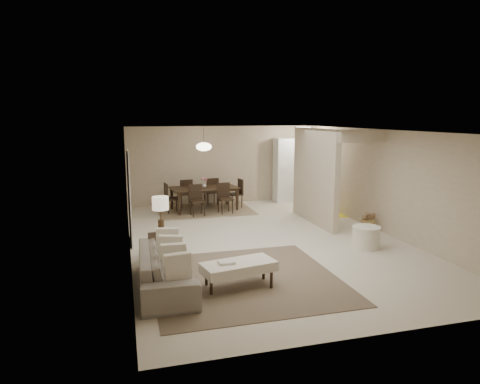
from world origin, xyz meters
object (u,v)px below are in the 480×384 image
object	(u,v)px
sofa	(166,269)
wicker_basket	(368,226)
side_table	(162,247)
ottoman_bench	(239,267)
pantry_cabinet	(292,170)
round_pouf	(366,237)
dining_table	(205,199)

from	to	relation	value
sofa	wicker_basket	xyz separation A→B (m)	(5.13, 2.19, -0.17)
sofa	side_table	size ratio (longest dim) A/B	4.26
ottoman_bench	side_table	bearing A→B (deg)	111.74
wicker_basket	sofa	bearing A→B (deg)	-156.87
pantry_cabinet	sofa	bearing A→B (deg)	-127.13
sofa	wicker_basket	bearing A→B (deg)	-64.93
side_table	wicker_basket	size ratio (longest dim) A/B	1.49
round_pouf	wicker_basket	size ratio (longest dim) A/B	1.73
pantry_cabinet	side_table	distance (m)	6.88
sofa	round_pouf	world-z (taller)	sofa
pantry_cabinet	side_table	bearing A→B (deg)	-134.04
side_table	wicker_basket	xyz separation A→B (m)	(5.08, 0.76, -0.11)
pantry_cabinet	side_table	xyz separation A→B (m)	(-4.75, -4.91, -0.79)
ottoman_bench	dining_table	world-z (taller)	dining_table
pantry_cabinet	dining_table	bearing A→B (deg)	-168.15
pantry_cabinet	ottoman_bench	world-z (taller)	pantry_cabinet
side_table	round_pouf	xyz separation A→B (m)	(4.33, -0.36, -0.03)
pantry_cabinet	dining_table	size ratio (longest dim) A/B	1.06
dining_table	side_table	bearing A→B (deg)	-118.26
side_table	round_pouf	distance (m)	4.35
pantry_cabinet	side_table	world-z (taller)	pantry_cabinet
ottoman_bench	side_table	size ratio (longest dim) A/B	2.51
wicker_basket	dining_table	world-z (taller)	dining_table
wicker_basket	side_table	bearing A→B (deg)	-171.46
side_table	wicker_basket	distance (m)	5.14
sofa	ottoman_bench	distance (m)	1.20
pantry_cabinet	round_pouf	world-z (taller)	pantry_cabinet
ottoman_bench	side_table	xyz separation A→B (m)	(-1.11, 1.73, -0.09)
pantry_cabinet	wicker_basket	size ratio (longest dim) A/B	6.06
side_table	dining_table	world-z (taller)	dining_table
ottoman_bench	wicker_basket	bearing A→B (deg)	21.18
sofa	round_pouf	xyz separation A→B (m)	(4.38, 1.07, -0.09)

